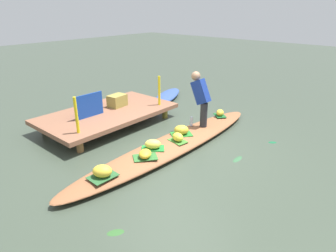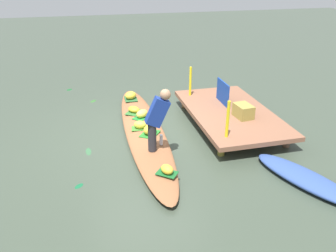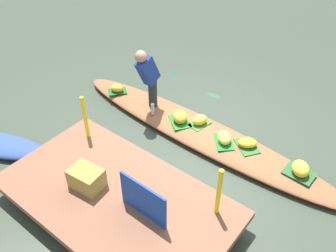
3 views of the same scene
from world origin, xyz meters
The scene contains 23 objects.
canal_water centered at (0.00, 0.00, 0.00)m, with size 40.00×40.00×0.00m, color #394537.
dock_platform centered at (-0.04, 2.04, 0.30)m, with size 3.20×1.80×0.35m.
vendor_boat centered at (0.00, 0.00, 0.09)m, with size 5.33×0.83×0.18m, color brown.
leaf_mat_0 centered at (0.04, -0.09, 0.19)m, with size 0.37×0.25×0.01m, color #3D782B.
banana_bunch_0 centered at (0.04, -0.09, 0.27)m, with size 0.27×0.19×0.17m, color yellow.
leaf_mat_1 centered at (-0.53, 0.05, 0.19)m, with size 0.43×0.27×0.01m, color #1E772C.
banana_bunch_1 centered at (-0.53, 0.05, 0.28)m, with size 0.31×0.21×0.18m, color #F0E152.
leaf_mat_2 centered at (-1.78, -0.03, 0.19)m, with size 0.44×0.32×0.01m, color #295B2E.
banana_bunch_2 centered at (-1.78, -0.03, 0.29)m, with size 0.31×0.25×0.20m, color yellow.
leaf_mat_3 centered at (1.88, 0.06, 0.19)m, with size 0.35×0.24×0.01m, color #195A27.
banana_bunch_3 centered at (1.88, 0.06, 0.27)m, with size 0.25×0.18×0.15m, color gold.
leaf_mat_4 centered at (-0.88, -0.09, 0.19)m, with size 0.43×0.29×0.01m, color #2F692D.
banana_bunch_4 centered at (-0.88, -0.09, 0.26)m, with size 0.31×0.22×0.14m, color gold.
leaf_mat_5 centered at (0.35, 0.07, 0.19)m, with size 0.44×0.32×0.01m, color #247527.
banana_bunch_5 centered at (0.35, 0.07, 0.29)m, with size 0.31×0.24×0.20m, color gold.
vendor_person centered at (1.04, 0.08, 0.88)m, with size 0.20×0.49×1.21m.
water_bottle centered at (0.87, 0.19, 0.29)m, with size 0.06×0.06×0.22m, color silver.
market_banner centered at (-0.54, 2.04, 0.62)m, with size 0.72×0.03×0.54m, color #163B98.
railing_post_west centered at (-1.24, 1.44, 0.73)m, with size 0.06×0.06×0.75m, color yellow.
railing_post_east centered at (1.16, 1.44, 0.73)m, with size 0.06×0.06×0.75m, color yellow.
produce_crate centered at (0.37, 2.16, 0.50)m, with size 0.44×0.32×0.29m, color olive.
drifting_plant_0 centered at (1.63, -1.42, 0.00)m, with size 0.18×0.10×0.01m, color #145832.
drifting_plant_3 centered at (0.47, -1.22, 0.00)m, with size 0.31×0.11×0.01m, color #305B38.
Camera 3 is at (-2.56, 4.10, 4.11)m, focal length 38.74 mm.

